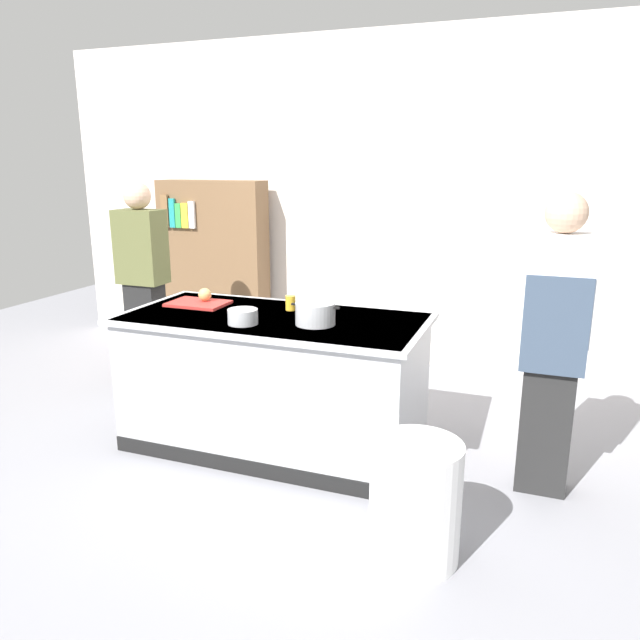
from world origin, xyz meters
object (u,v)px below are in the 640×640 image
Objects in this scene: stock_pot at (315,314)px; person_guest at (143,282)px; mixing_bowl at (243,317)px; juice_cup at (291,303)px; person_chef at (554,340)px; bookshelf at (214,267)px; trash_bin at (415,501)px; onion at (205,295)px.

stock_pot is 0.18× the size of person_guest.
stock_pot is 0.45m from mixing_bowl.
mixing_bowl is 0.45m from juice_cup.
juice_cup is at bearing 80.42° from person_chef.
juice_cup is 1.67m from person_chef.
stock_pot is 0.41m from juice_cup.
stock_pot is 1.67× the size of mixing_bowl.
juice_cup is at bearing 72.84° from mixing_bowl.
bookshelf reaches higher than juice_cup.
juice_cup is 2.21m from bookshelf.
juice_cup is (0.13, 0.43, 0.00)m from mixing_bowl.
juice_cup is at bearing 135.59° from trash_bin.
trash_bin is 0.35× the size of person_chef.
stock_pot is at bearing -46.22° from bookshelf.
person_guest reaches higher than stock_pot.
onion is at bearing 149.11° from trash_bin.
stock_pot is at bearing 18.78° from mixing_bowl.
person_chef is 1.00× the size of person_guest.
person_chef is at bearing -29.20° from bookshelf.
mixing_bowl is at bearing -107.16° from juice_cup.
juice_cup is at bearing 135.01° from stock_pot.
bookshelf is (-0.01, 1.16, -0.06)m from person_guest.
trash_bin is (1.74, -1.04, -0.67)m from onion.
mixing_bowl is 0.11× the size of person_chef.
juice_cup is 0.06× the size of person_chef.
trash_bin is (1.23, -0.64, -0.65)m from mixing_bowl.
person_chef is at bearing 67.13° from person_guest.
onion is 0.05× the size of person_guest.
mixing_bowl is at bearing -55.70° from bookshelf.
mixing_bowl is at bearing 94.63° from person_chef.
mixing_bowl is 0.11× the size of person_guest.
person_chef reaches higher than juice_cup.
trash_bin is at bearing -27.54° from mixing_bowl.
bookshelf is at bearing 133.56° from juice_cup.
person_guest reaches higher than onion.
person_guest reaches higher than mixing_bowl.
trash_bin is at bearing -45.61° from bookshelf.
onion is 1.00m from person_guest.
person_guest reaches higher than trash_bin.
juice_cup is (0.64, 0.04, -0.02)m from onion.
mixing_bowl reaches higher than trash_bin.
bookshelf is (-0.88, 1.64, -0.11)m from onion.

